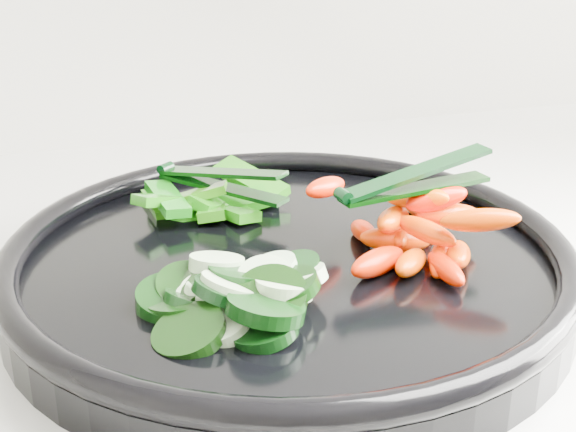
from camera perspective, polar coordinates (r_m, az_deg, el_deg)
name	(u,v)px	position (r m, az deg, el deg)	size (l,w,h in m)	color
veggie_tray	(288,264)	(0.53, 0.00, -3.45)	(0.44, 0.44, 0.04)	black
cucumber_pile	(225,294)	(0.47, -4.49, -5.56)	(0.12, 0.12, 0.04)	black
carrot_pile	(416,229)	(0.54, 9.10, -0.90)	(0.12, 0.14, 0.05)	#FC3500
pepper_pile	(212,200)	(0.61, -5.41, 1.14)	(0.12, 0.10, 0.04)	#23720A
tong_carrot	(412,181)	(0.53, 8.79, 2.45)	(0.11, 0.03, 0.02)	black
tong_pepper	(218,179)	(0.60, -5.02, 2.62)	(0.08, 0.10, 0.02)	black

